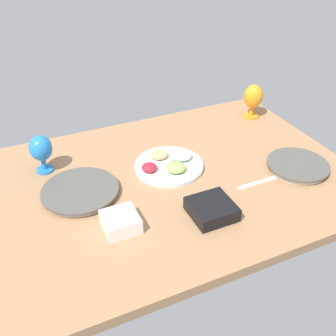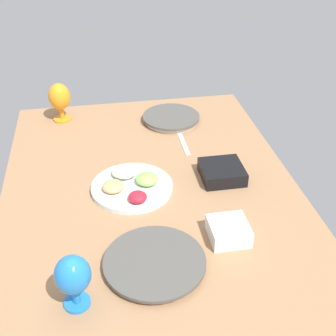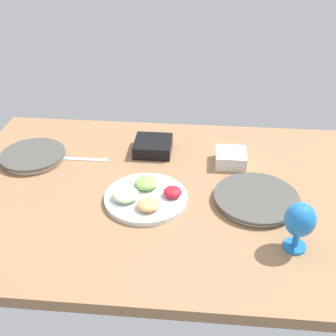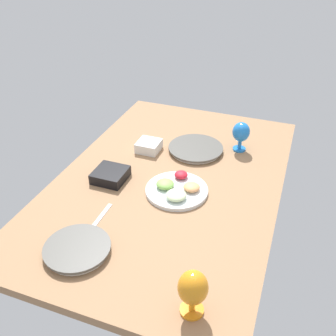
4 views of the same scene
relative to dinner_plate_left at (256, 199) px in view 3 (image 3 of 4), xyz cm
name	(u,v)px [view 3 (image 3 of 4)]	position (x,y,z in cm)	size (l,w,h in cm)	color
ground_plane	(172,195)	(29.48, -4.25, -3.33)	(160.00, 104.00, 4.00)	#99704C
dinner_plate_left	(256,199)	(0.00, 0.00, 0.00)	(29.22, 29.22, 2.55)	silver
dinner_plate_right	(33,156)	(86.30, -20.30, 0.12)	(25.37, 25.37, 2.79)	silver
fruit_platter	(145,196)	(38.14, 2.57, 0.43)	(28.70, 28.70, 5.10)	silver
hurricane_glass_blue	(300,221)	(-9.55, 21.68, 8.86)	(9.20, 9.20, 16.14)	blue
square_bowl_white	(231,157)	(8.04, -23.89, 1.67)	(11.79, 11.79, 5.39)	white
square_bowl_black	(153,145)	(39.41, -30.64, 1.47)	(14.98, 14.98, 5.03)	black
fork_by_right_plate	(85,159)	(65.59, -21.84, -1.03)	(18.00, 1.80, 0.60)	silver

